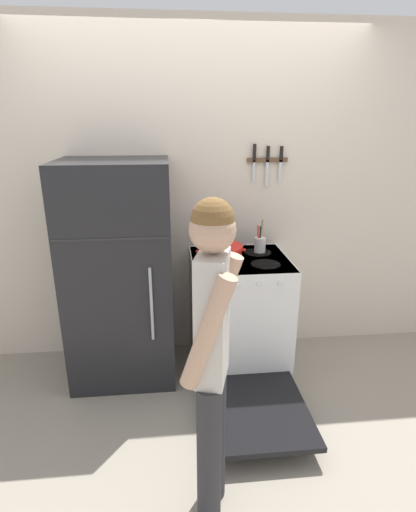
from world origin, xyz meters
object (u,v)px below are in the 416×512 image
Objects in this scene: tea_kettle at (218,245)px; person at (212,352)px; dutch_oven_pot at (221,255)px; refrigerator at (120,274)px; utensil_jar at (260,244)px; stove_range at (239,316)px.

tea_kettle is 1.37m from person.
refrigerator is at bearing 168.34° from dutch_oven_pot.
tea_kettle is at bearing 87.23° from dutch_oven_pot.
person reaches higher than dutch_oven_pot.
utensil_jar is 0.16× the size of person.
stove_range is (0.87, -0.05, -0.36)m from refrigerator.
utensil_jar reaches higher than dutch_oven_pot.
dutch_oven_pot is at bearing -149.62° from stove_range.
tea_kettle is at bearing 131.05° from stove_range.
utensil_jar reaches higher than tea_kettle.
dutch_oven_pot is 1.34× the size of utensil_jar.
person is at bearing -98.17° from tea_kettle.
tea_kettle is 0.14× the size of person.
refrigerator is 7.28× the size of tea_kettle.
refrigerator is at bearing -170.87° from tea_kettle.
utensil_jar is at bearing -5.28° from person.
stove_range is 0.87× the size of person.
person is at bearing -66.74° from refrigerator.
person is (0.53, -1.23, 0.10)m from refrigerator.
utensil_jar is 1.45m from person.
stove_range is at bearing -48.95° from tea_kettle.
stove_range is 0.56m from tea_kettle.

